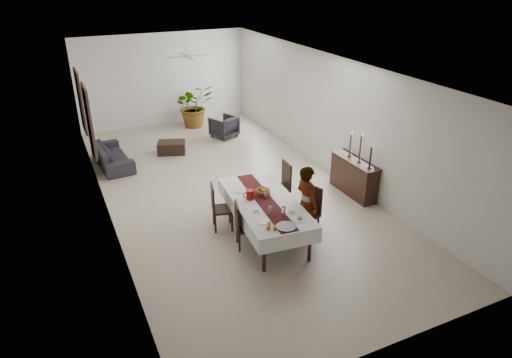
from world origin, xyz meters
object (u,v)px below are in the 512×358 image
at_px(red_pitcher, 250,195).
at_px(sideboard_body, 354,177).
at_px(woman, 306,203).
at_px(sofa, 112,155).
at_px(dining_table_top, 265,202).

distance_m(red_pitcher, sideboard_body, 3.22).
distance_m(red_pitcher, woman, 1.19).
relative_size(red_pitcher, sideboard_body, 0.14).
bearing_deg(sideboard_body, sofa, 139.64).
bearing_deg(dining_table_top, red_pitcher, 149.04).
bearing_deg(sideboard_body, dining_table_top, -164.58).
xyz_separation_m(woman, sofa, (-3.05, 5.72, -0.53)).
distance_m(dining_table_top, red_pitcher, 0.35).
xyz_separation_m(red_pitcher, sofa, (-2.09, 5.04, -0.63)).
height_order(sideboard_body, sofa, sideboard_body).
xyz_separation_m(dining_table_top, sideboard_body, (2.88, 0.79, -0.33)).
height_order(woman, sideboard_body, woman).
relative_size(dining_table_top, red_pitcher, 12.00).
bearing_deg(red_pitcher, sideboard_body, 11.00).
bearing_deg(sideboard_body, woman, -149.21).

